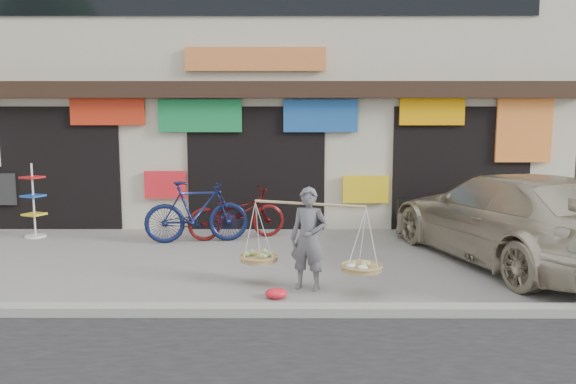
{
  "coord_description": "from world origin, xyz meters",
  "views": [
    {
      "loc": [
        0.74,
        -8.78,
        2.46
      ],
      "look_at": [
        0.71,
        0.9,
        1.17
      ],
      "focal_mm": 35.0,
      "sensor_mm": 36.0,
      "label": 1
    }
  ],
  "objects_px": {
    "bike_2": "(237,213)",
    "suv": "(510,218)",
    "bike_1": "(197,212)",
    "display_rack": "(34,208)",
    "street_vendor": "(309,243)"
  },
  "relations": [
    {
      "from": "bike_1",
      "to": "suv",
      "type": "height_order",
      "value": "suv"
    },
    {
      "from": "bike_2",
      "to": "suv",
      "type": "xyz_separation_m",
      "value": [
        4.83,
        -1.86,
        0.24
      ]
    },
    {
      "from": "street_vendor",
      "to": "bike_2",
      "type": "distance_m",
      "value": 3.67
    },
    {
      "from": "bike_1",
      "to": "display_rack",
      "type": "bearing_deg",
      "value": 72.14
    },
    {
      "from": "bike_1",
      "to": "suv",
      "type": "relative_size",
      "value": 0.36
    },
    {
      "from": "street_vendor",
      "to": "bike_2",
      "type": "height_order",
      "value": "street_vendor"
    },
    {
      "from": "bike_2",
      "to": "suv",
      "type": "height_order",
      "value": "suv"
    },
    {
      "from": "bike_2",
      "to": "display_rack",
      "type": "relative_size",
      "value": 1.31
    },
    {
      "from": "suv",
      "to": "display_rack",
      "type": "xyz_separation_m",
      "value": [
        -9.03,
        1.99,
        -0.15
      ]
    },
    {
      "from": "bike_1",
      "to": "suv",
      "type": "xyz_separation_m",
      "value": [
        5.59,
        -1.52,
        0.16
      ]
    },
    {
      "from": "bike_1",
      "to": "bike_2",
      "type": "relative_size",
      "value": 1.01
    },
    {
      "from": "bike_2",
      "to": "suv",
      "type": "relative_size",
      "value": 0.35
    },
    {
      "from": "street_vendor",
      "to": "display_rack",
      "type": "xyz_separation_m",
      "value": [
        -5.55,
        3.54,
        -0.06
      ]
    },
    {
      "from": "bike_2",
      "to": "suv",
      "type": "distance_m",
      "value": 5.18
    },
    {
      "from": "bike_2",
      "to": "display_rack",
      "type": "distance_m",
      "value": 4.2
    }
  ]
}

